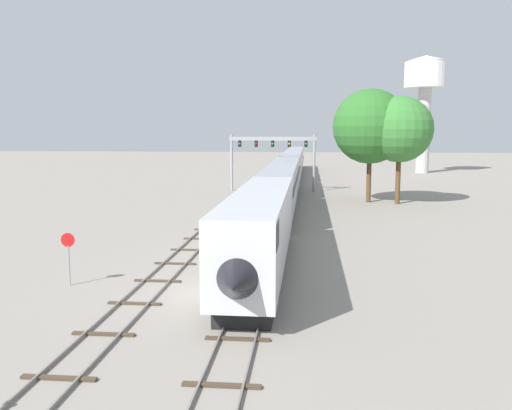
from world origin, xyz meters
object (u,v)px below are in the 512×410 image
object	(u,v)px
signal_gantry	(273,149)
trackside_tree_mid	(400,130)
stop_sign	(68,251)
water_tower	(425,84)
trackside_tree_left	(370,127)
passenger_train	(289,173)

from	to	relation	value
signal_gantry	trackside_tree_mid	bearing A→B (deg)	-38.62
signal_gantry	stop_sign	world-z (taller)	signal_gantry
water_tower	trackside_tree_left	bearing A→B (deg)	-108.18
trackside_tree_left	passenger_train	bearing A→B (deg)	132.71
passenger_train	water_tower	xyz separation A→B (m)	(25.69, 37.73, 15.10)
stop_sign	trackside_tree_left	size ratio (longest dim) A/B	0.22
passenger_train	stop_sign	size ratio (longest dim) A/B	38.19
stop_sign	signal_gantry	bearing A→B (deg)	80.86
passenger_train	signal_gantry	bearing A→B (deg)	172.57
passenger_train	water_tower	world-z (taller)	water_tower
signal_gantry	trackside_tree_left	size ratio (longest dim) A/B	0.92
passenger_train	water_tower	distance (m)	48.08
water_tower	passenger_train	bearing A→B (deg)	-124.25
passenger_train	trackside_tree_mid	world-z (taller)	trackside_tree_mid
stop_sign	trackside_tree_left	world-z (taller)	trackside_tree_left
water_tower	trackside_tree_left	distance (m)	51.66
stop_sign	trackside_tree_left	distance (m)	42.78
passenger_train	trackside_tree_left	bearing A→B (deg)	-47.29
signal_gantry	water_tower	world-z (taller)	water_tower
trackside_tree_left	trackside_tree_mid	xyz separation A→B (m)	(3.16, -1.24, -0.35)
signal_gantry	water_tower	size ratio (longest dim) A/B	0.52
trackside_tree_left	water_tower	bearing A→B (deg)	71.82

